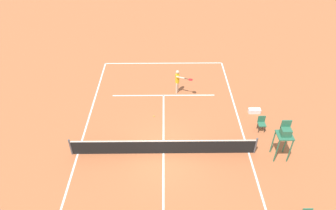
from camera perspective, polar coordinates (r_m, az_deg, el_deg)
name	(u,v)px	position (r m, az deg, el deg)	size (l,w,h in m)	color
ground_plane	(163,153)	(17.12, -0.85, -8.98)	(60.00, 60.00, 0.00)	#B76038
court_lines	(163,153)	(17.11, -0.85, -8.98)	(9.56, 20.13, 0.01)	white
tennis_net	(163,147)	(16.76, -0.87, -7.81)	(10.16, 0.10, 1.07)	#4C4C51
player_serving	(178,80)	(21.00, 1.88, 4.74)	(1.19, 0.96, 1.78)	beige
tennis_ball	(154,116)	(19.44, -2.63, -2.11)	(0.07, 0.07, 0.07)	#CCE033
umpire_chair	(285,135)	(16.94, 20.95, -5.17)	(0.80, 0.80, 2.41)	#2D6B4C
courtside_chair_mid	(262,123)	(19.00, 17.07, -3.20)	(0.44, 0.46, 0.95)	#262626
equipment_bag	(254,111)	(20.44, 15.82, -1.05)	(0.76, 0.32, 0.30)	white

